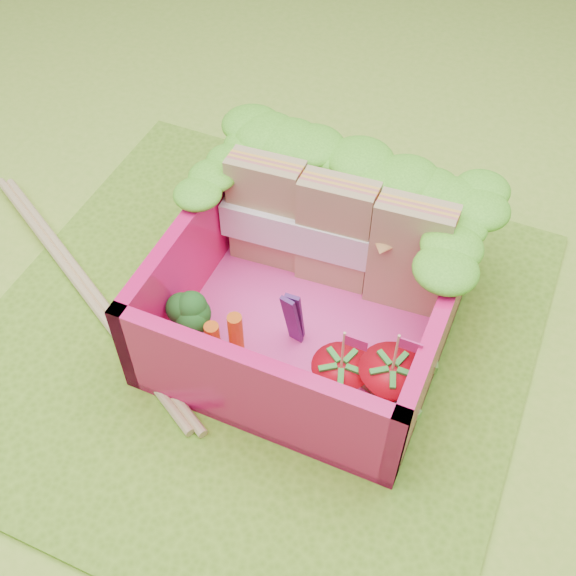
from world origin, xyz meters
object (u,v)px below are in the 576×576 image
(strawberry_left, at_px, (340,382))
(chopsticks, at_px, (88,290))
(strawberry_right, at_px, (389,387))
(bento_box, at_px, (310,292))
(broccoli, at_px, (187,314))
(sandwich_stack, at_px, (337,234))

(strawberry_left, height_order, chopsticks, strawberry_left)
(strawberry_right, bearing_deg, bento_box, 149.01)
(strawberry_left, relative_size, strawberry_right, 0.94)
(strawberry_left, height_order, strawberry_right, strawberry_right)
(bento_box, xyz_separation_m, strawberry_left, (0.29, -0.35, -0.09))
(bento_box, distance_m, broccoli, 0.58)
(broccoli, bearing_deg, strawberry_right, 1.42)
(strawberry_right, height_order, chopsticks, strawberry_right)
(broccoli, bearing_deg, strawberry_left, -2.11)
(broccoli, relative_size, strawberry_right, 0.58)
(sandwich_stack, xyz_separation_m, strawberry_right, (0.49, -0.62, -0.16))
(strawberry_left, bearing_deg, broccoli, 177.89)
(sandwich_stack, height_order, strawberry_left, sandwich_stack)
(sandwich_stack, xyz_separation_m, strawberry_left, (0.28, -0.67, -0.18))
(bento_box, distance_m, strawberry_right, 0.58)
(bento_box, bearing_deg, chopsticks, -167.41)
(broccoli, xyz_separation_m, strawberry_right, (0.98, 0.02, -0.04))
(broccoli, xyz_separation_m, chopsticks, (-0.65, 0.07, -0.21))
(strawberry_right, bearing_deg, chopsticks, 178.36)
(bento_box, bearing_deg, strawberry_right, -30.99)
(broccoli, relative_size, chopsticks, 0.16)
(broccoli, bearing_deg, sandwich_stack, 52.96)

